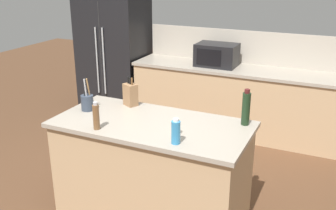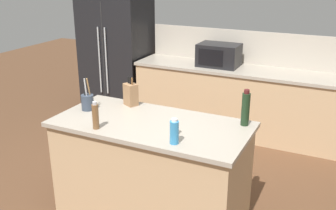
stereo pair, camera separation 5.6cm
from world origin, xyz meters
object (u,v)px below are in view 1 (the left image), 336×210
Objects in this scene: utensil_crock at (87,102)px; salt_shaker at (176,128)px; refrigerator at (114,56)px; dish_soap_bottle at (176,132)px; wine_bottle at (246,108)px; knife_block at (130,94)px; microwave at (217,55)px; pepper_grinder at (96,116)px.

utensil_crock is 1.02m from salt_shaker.
refrigerator reaches higher than dish_soap_bottle.
refrigerator is 14.45× the size of salt_shaker.
wine_bottle reaches higher than utensil_crock.
refrigerator reaches higher than knife_block.
refrigerator is 6.25× the size of knife_block.
wine_bottle reaches higher than dish_soap_bottle.
refrigerator reaches higher than salt_shaker.
refrigerator is at bearing 116.42° from utensil_crock.
utensil_crock is 2.55× the size of salt_shaker.
wine_bottle is at bearing -64.85° from microwave.
knife_block is 0.64m from pepper_grinder.
utensil_crock is (-0.58, -2.18, -0.07)m from microwave.
utensil_crock is 1.31× the size of pepper_grinder.
knife_block reaches higher than dish_soap_bottle.
utensil_crock is at bearing -110.07° from knife_block.
wine_bottle reaches higher than microwave.
salt_shaker is 0.69m from pepper_grinder.
dish_soap_bottle is at bearing -78.92° from microwave.
pepper_grinder is at bearing -45.22° from utensil_crock.
knife_block reaches higher than pepper_grinder.
salt_shaker is at bearing 15.28° from pepper_grinder.
pepper_grinder is at bearing -60.60° from refrigerator.
microwave is 1.91× the size of knife_block.
utensil_crock is at bearing 134.78° from pepper_grinder.
knife_block reaches higher than salt_shaker.
pepper_grinder is (-1.13, -0.63, -0.04)m from wine_bottle.
microwave is 1.90m from knife_block.
refrigerator reaches higher than wine_bottle.
utensil_crock is 0.49m from pepper_grinder.
knife_block is (-0.28, -1.88, -0.04)m from microwave.
wine_bottle is at bearing 25.41° from knife_block.
pepper_grinder is at bearing -150.70° from wine_bottle.
knife_block is 0.89× the size of wine_bottle.
utensil_crock is 1.52× the size of dish_soap_bottle.
refrigerator is at bearing 130.51° from dish_soap_bottle.
microwave is 2.55m from dish_soap_bottle.
refrigerator is 2.49m from utensil_crock.
wine_bottle is 0.65m from salt_shaker.
microwave is at bearing 115.15° from wine_bottle.
knife_block is 1.18× the size of pepper_grinder.
microwave reaches higher than salt_shaker.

